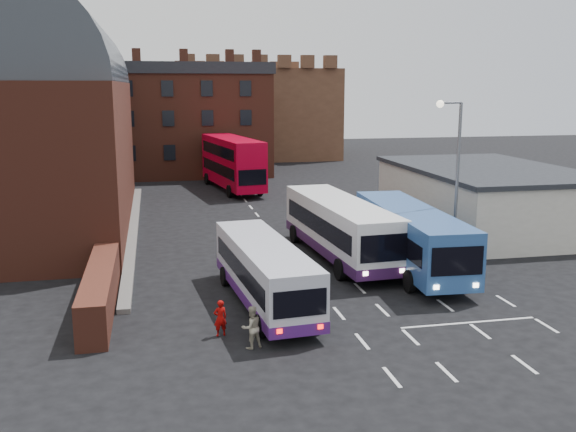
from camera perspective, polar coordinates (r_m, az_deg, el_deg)
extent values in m
plane|color=black|center=(29.10, 4.10, -8.10)|extent=(180.00, 180.00, 0.00)
cube|color=#602B1E|center=(48.21, -21.29, 5.06)|extent=(12.00, 28.00, 10.00)
cylinder|color=#1E2328|center=(47.98, -21.72, 10.99)|extent=(12.00, 26.00, 12.00)
cube|color=#602B1E|center=(29.79, -16.34, -6.26)|extent=(1.20, 10.00, 1.80)
cube|color=beige|center=(46.90, 17.19, 1.46)|extent=(10.00, 16.00, 4.00)
cube|color=#282B30|center=(46.60, 17.34, 4.01)|extent=(10.40, 16.40, 0.30)
cube|color=brown|center=(72.48, -10.67, 7.93)|extent=(22.00, 10.00, 11.00)
cube|color=brown|center=(93.41, -3.52, 9.16)|extent=(22.00, 22.00, 12.00)
cube|color=silver|center=(28.89, -2.12, -4.77)|extent=(3.26, 10.60, 2.37)
cube|color=black|center=(28.85, -2.12, -4.49)|extent=(3.22, 9.41, 0.85)
cylinder|color=black|center=(32.08, -5.68, -5.36)|extent=(0.35, 0.97, 0.95)
cylinder|color=black|center=(25.59, -2.57, -9.75)|extent=(0.35, 0.97, 0.95)
cylinder|color=black|center=(32.60, -1.57, -5.04)|extent=(0.35, 0.97, 0.95)
cylinder|color=black|center=(26.23, 2.53, -9.21)|extent=(0.35, 0.97, 0.95)
cube|color=white|center=(36.62, 4.61, -0.82)|extent=(3.63, 12.51, 2.81)
cube|color=black|center=(36.58, 4.61, -0.56)|extent=(3.61, 11.32, 1.01)
cylinder|color=black|center=(33.97, 9.10, -4.35)|extent=(0.39, 1.14, 1.12)
cylinder|color=black|center=(41.41, 4.30, -1.36)|extent=(0.39, 1.14, 1.12)
cylinder|color=black|center=(32.92, 4.64, -4.75)|extent=(0.39, 1.14, 1.12)
cylinder|color=black|center=(40.55, 0.57, -1.60)|extent=(0.39, 1.14, 1.12)
cube|color=#2B5291|center=(35.04, 10.83, -1.61)|extent=(3.35, 12.25, 2.76)
cube|color=black|center=(35.01, 10.84, -1.34)|extent=(3.35, 11.05, 0.99)
cylinder|color=black|center=(32.45, 15.35, -5.39)|extent=(0.36, 1.12, 1.10)
cylinder|color=black|center=(39.75, 10.54, -2.09)|extent=(0.36, 1.12, 1.10)
cylinder|color=black|center=(31.44, 10.74, -5.72)|extent=(0.36, 1.12, 1.10)
cylinder|color=black|center=(38.92, 6.71, -2.26)|extent=(0.36, 1.12, 1.10)
cube|color=#BC001E|center=(61.04, -4.97, 4.88)|extent=(4.73, 12.73, 4.41)
cube|color=black|center=(61.11, -4.96, 4.30)|extent=(4.60, 11.56, 1.02)
cylinder|color=black|center=(58.00, -2.51, 2.36)|extent=(0.49, 1.17, 1.13)
cylinder|color=black|center=(65.91, -4.81, 3.43)|extent=(0.49, 1.17, 1.13)
cylinder|color=black|center=(57.19, -5.20, 2.20)|extent=(0.49, 1.17, 1.13)
cylinder|color=black|center=(65.20, -7.20, 3.30)|extent=(0.49, 1.17, 1.13)
cylinder|color=slate|center=(36.40, 14.79, 2.72)|extent=(0.18, 0.18, 8.87)
cylinder|color=slate|center=(35.46, 14.28, 9.73)|extent=(1.50, 0.63, 0.11)
sphere|color=#FFF2CC|center=(34.91, 13.37, 9.66)|extent=(0.40, 0.40, 0.40)
imported|color=#960605|center=(25.79, -6.04, -9.01)|extent=(0.60, 0.46, 1.48)
imported|color=#A09781|center=(24.52, -3.27, -9.84)|extent=(0.96, 0.85, 1.66)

